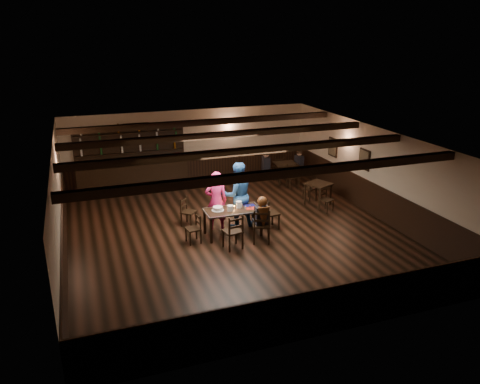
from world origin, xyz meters
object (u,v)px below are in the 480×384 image
object	(u,v)px
cake	(218,209)
bar_counter	(133,170)
man_blue	(237,195)
chair_near_left	(234,229)
dining_table	(233,212)
chair_near_right	(262,223)
woman_pink	(216,201)

from	to	relation	value
cake	bar_counter	size ratio (longest dim) A/B	0.08
man_blue	chair_near_left	bearing A→B (deg)	67.51
dining_table	cake	xyz separation A→B (m)	(-0.40, 0.08, 0.13)
man_blue	bar_counter	size ratio (longest dim) A/B	0.48
bar_counter	chair_near_left	bearing A→B (deg)	-72.35
cake	man_blue	bearing A→B (deg)	32.71
dining_table	chair_near_right	xyz separation A→B (m)	(0.54, -0.77, -0.10)
chair_near_left	chair_near_right	size ratio (longest dim) A/B	0.97
dining_table	bar_counter	xyz separation A→B (m)	(-2.08, 4.84, 0.06)
dining_table	bar_counter	world-z (taller)	bar_counter
dining_table	man_blue	distance (m)	0.70
chair_near_right	cake	xyz separation A→B (m)	(-0.94, 0.86, 0.22)
chair_near_left	cake	xyz separation A→B (m)	(-0.14, 0.96, 0.24)
chair_near_left	woman_pink	size ratio (longest dim) A/B	0.55
man_blue	cake	size ratio (longest dim) A/B	5.68
woman_pink	man_blue	bearing A→B (deg)	-166.89
dining_table	woman_pink	bearing A→B (deg)	121.30
chair_near_left	man_blue	bearing A→B (deg)	67.70
dining_table	woman_pink	size ratio (longest dim) A/B	0.91
man_blue	cake	distance (m)	0.88
cake	chair_near_right	bearing A→B (deg)	-42.29
cake	dining_table	bearing A→B (deg)	-11.69
chair_near_left	bar_counter	world-z (taller)	bar_counter
woman_pink	cake	xyz separation A→B (m)	(-0.09, -0.44, -0.07)
dining_table	chair_near_right	world-z (taller)	chair_near_right
chair_near_left	bar_counter	size ratio (longest dim) A/B	0.24
chair_near_right	man_blue	size ratio (longest dim) A/B	0.51
dining_table	man_blue	size ratio (longest dim) A/B	0.82
dining_table	bar_counter	size ratio (longest dim) A/B	0.39
chair_near_left	man_blue	world-z (taller)	man_blue
chair_near_right	cake	size ratio (longest dim) A/B	2.91
woman_pink	man_blue	size ratio (longest dim) A/B	0.90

